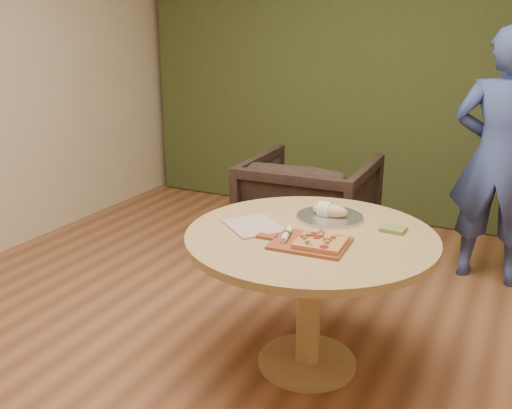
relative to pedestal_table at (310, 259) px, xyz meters
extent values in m
cube|color=#9C613E|center=(-0.26, -0.33, -0.62)|extent=(5.00, 6.00, 0.02)
cube|color=beige|center=(-0.26, 2.68, 0.79)|extent=(5.00, 0.02, 2.80)
cube|color=#2F3D1B|center=(-0.26, 2.57, 0.79)|extent=(4.80, 0.14, 2.78)
cylinder|color=tan|center=(0.00, 0.00, -0.59)|extent=(0.52, 0.52, 0.03)
cylinder|color=tan|center=(0.00, 0.00, -0.25)|extent=(0.13, 0.13, 0.68)
cylinder|color=tan|center=(0.00, 0.00, 0.12)|extent=(1.26, 1.26, 0.04)
cube|color=#964826|center=(0.05, -0.15, 0.15)|extent=(0.36, 0.30, 0.01)
cube|color=#964826|center=(-0.17, -0.16, 0.15)|extent=(0.10, 0.06, 0.01)
cube|color=tan|center=(0.11, -0.15, 0.17)|extent=(0.23, 0.23, 0.02)
cylinder|color=maroon|center=(0.08, -0.13, 0.18)|extent=(0.04, 0.04, 0.00)
cylinder|color=maroon|center=(0.02, -0.15, 0.18)|extent=(0.04, 0.04, 0.00)
cylinder|color=maroon|center=(0.15, -0.23, 0.18)|extent=(0.04, 0.04, 0.00)
cylinder|color=maroon|center=(0.04, -0.11, 0.18)|extent=(0.05, 0.05, 0.00)
cylinder|color=maroon|center=(0.14, -0.14, 0.18)|extent=(0.04, 0.04, 0.00)
cube|color=#B57E44|center=(0.08, -0.07, 0.18)|extent=(0.02, 0.02, 0.01)
cube|color=#B57E44|center=(0.07, -0.07, 0.18)|extent=(0.02, 0.02, 0.01)
cube|color=#B57E44|center=(0.07, -0.22, 0.18)|extent=(0.02, 0.02, 0.01)
cube|color=#B57E44|center=(0.13, -0.15, 0.18)|extent=(0.02, 0.02, 0.01)
cube|color=#B57E44|center=(0.04, -0.13, 0.18)|extent=(0.02, 0.02, 0.01)
cube|color=#B57E44|center=(0.09, -0.12, 0.18)|extent=(0.03, 0.03, 0.01)
cube|color=#B57E44|center=(0.15, -0.18, 0.18)|extent=(0.03, 0.03, 0.01)
cube|color=#B57E44|center=(0.08, -0.09, 0.18)|extent=(0.03, 0.03, 0.01)
cube|color=#B57E44|center=(0.04, -0.18, 0.18)|extent=(0.02, 0.02, 0.01)
cube|color=#B57E44|center=(0.15, -0.11, 0.18)|extent=(0.02, 0.02, 0.01)
cube|color=#1E7A1A|center=(0.06, -0.20, 0.18)|extent=(0.01, 0.01, 0.00)
cube|color=#1E7A1A|center=(0.03, -0.11, 0.18)|extent=(0.01, 0.01, 0.00)
cube|color=#1E7A1A|center=(0.06, -0.08, 0.18)|extent=(0.01, 0.01, 0.00)
cube|color=#1E7A1A|center=(0.16, -0.06, 0.18)|extent=(0.01, 0.01, 0.00)
cube|color=#1E7A1A|center=(0.10, -0.11, 0.18)|extent=(0.01, 0.01, 0.00)
cube|color=#1E7A1A|center=(0.08, -0.24, 0.18)|extent=(0.01, 0.01, 0.00)
cube|color=#1E7A1A|center=(0.04, -0.14, 0.18)|extent=(0.01, 0.01, 0.00)
cube|color=#1E7A1A|center=(0.05, -0.07, 0.18)|extent=(0.01, 0.01, 0.00)
cube|color=#1E7A1A|center=(0.09, -0.23, 0.18)|extent=(0.01, 0.01, 0.00)
cube|color=#1E7A1A|center=(0.16, -0.22, 0.18)|extent=(0.01, 0.01, 0.00)
cube|color=#AB558B|center=(0.07, -0.22, 0.18)|extent=(0.01, 0.03, 0.00)
cube|color=#AB558B|center=(0.17, -0.07, 0.18)|extent=(0.03, 0.03, 0.00)
cube|color=#AB558B|center=(0.08, -0.10, 0.18)|extent=(0.03, 0.03, 0.00)
cylinder|color=silver|center=(-0.07, -0.14, 0.17)|extent=(0.06, 0.17, 0.03)
cylinder|color=#194C26|center=(-0.07, -0.14, 0.17)|extent=(0.04, 0.03, 0.03)
cube|color=silver|center=(-0.09, -0.05, 0.17)|extent=(0.02, 0.04, 0.00)
cube|color=silver|center=(-0.30, -0.04, 0.15)|extent=(0.39, 0.38, 0.01)
cylinder|color=silver|center=(0.01, 0.26, 0.14)|extent=(0.35, 0.35, 0.01)
cylinder|color=silver|center=(0.01, 0.26, 0.15)|extent=(0.36, 0.36, 0.02)
ellipsoid|color=#E0C189|center=(0.01, 0.26, 0.18)|extent=(0.19, 0.08, 0.07)
cylinder|color=silver|center=(-0.02, 0.26, 0.18)|extent=(0.06, 0.09, 0.09)
cube|color=#5C662E|center=(0.36, 0.21, 0.15)|extent=(0.13, 0.11, 0.02)
imported|color=black|center=(-0.50, 1.29, -0.16)|extent=(0.91, 0.85, 0.91)
imported|color=#3C519B|center=(0.74, 1.59, 0.27)|extent=(0.66, 0.45, 1.75)
camera|label=1|loc=(0.94, -2.50, 1.15)|focal=40.00mm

